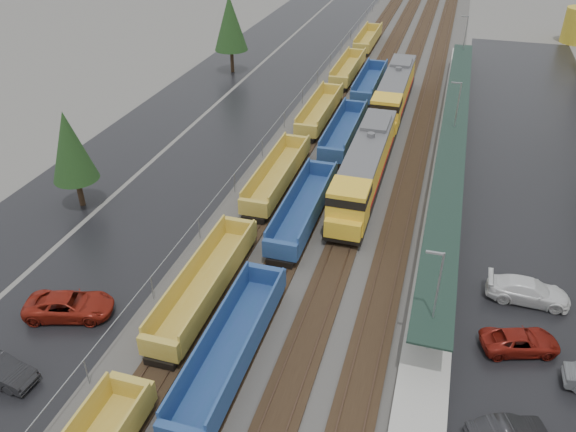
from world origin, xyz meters
name	(u,v)px	position (x,y,z in m)	size (l,w,h in m)	color
ballast_strip	(375,112)	(0.00, 60.00, 0.04)	(20.00, 160.00, 0.08)	#302D2B
trackbed	(375,111)	(0.00, 60.00, 0.16)	(14.60, 160.00, 0.22)	black
west_parking_lot	(262,100)	(-15.00, 60.00, 0.01)	(10.00, 160.00, 0.02)	black
west_road	(192,93)	(-25.00, 60.00, 0.01)	(9.00, 160.00, 0.02)	black
east_commuter_lot	(545,167)	(19.00, 50.00, 0.01)	(16.00, 100.00, 0.02)	black
station_platform	(450,149)	(9.50, 50.01, 0.73)	(3.00, 80.00, 8.00)	#9E9B93
chainlink_fence	(299,97)	(-9.50, 58.44, 1.61)	(0.08, 160.04, 2.02)	gray
tree_west_near	(70,146)	(-22.00, 30.00, 5.82)	(3.96, 3.96, 9.00)	#332316
tree_west_far	(230,23)	(-23.00, 70.00, 7.12)	(4.84, 4.84, 11.00)	#332316
locomotive_lead	(364,169)	(2.00, 39.43, 2.52)	(3.19, 21.04, 4.76)	black
locomotive_trail	(394,93)	(2.00, 60.43, 2.52)	(3.19, 21.04, 4.76)	black
well_string_yellow	(278,175)	(-6.00, 38.39, 1.18)	(2.69, 116.59, 2.38)	gold
well_string_blue	(274,267)	(-2.00, 24.57, 1.21)	(2.78, 99.74, 2.46)	navy
parked_car_west_c	(69,306)	(-14.18, 16.98, 0.82)	(5.88, 2.71, 1.64)	maroon
parked_car_east_b	(520,341)	(15.11, 22.27, 0.68)	(4.90, 2.26, 1.36)	maroon
parked_car_east_c	(528,291)	(15.87, 27.48, 0.82)	(5.67, 2.30, 1.64)	white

